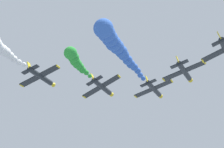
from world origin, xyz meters
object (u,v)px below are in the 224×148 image
(airplane_lead, at_px, (154,89))
(airplane_right_inner, at_px, (184,71))
(airplane_left_inner, at_px, (102,87))
(airplane_left_outer, at_px, (41,76))

(airplane_lead, bearing_deg, airplane_right_inner, -42.33)
(airplane_left_inner, xyz_separation_m, airplane_left_outer, (-10.17, -9.56, 0.54))
(airplane_lead, distance_m, airplane_left_outer, 26.59)
(airplane_left_outer, bearing_deg, airplane_lead, 42.22)
(airplane_lead, distance_m, airplane_left_inner, 12.67)
(airplane_lead, xyz_separation_m, airplane_right_inner, (9.27, -8.45, -0.16))
(airplane_lead, relative_size, airplane_left_outer, 1.00)
(airplane_left_inner, relative_size, airplane_left_outer, 1.00)
(airplane_left_inner, height_order, airplane_left_outer, airplane_left_outer)
(airplane_lead, height_order, airplane_left_outer, airplane_lead)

